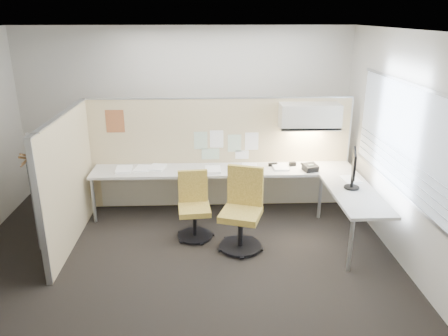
{
  "coord_description": "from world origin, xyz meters",
  "views": [
    {
      "loc": [
        0.34,
        -5.0,
        2.97
      ],
      "look_at": [
        0.58,
        0.8,
        0.91
      ],
      "focal_mm": 35.0,
      "sensor_mm": 36.0,
      "label": 1
    }
  ],
  "objects_px": {
    "desk": "(246,180)",
    "chair_left": "(194,208)",
    "chair_right": "(242,212)",
    "monitor": "(354,167)",
    "phone": "(310,168)"
  },
  "relations": [
    {
      "from": "chair_left",
      "to": "monitor",
      "type": "height_order",
      "value": "monitor"
    },
    {
      "from": "chair_right",
      "to": "monitor",
      "type": "relative_size",
      "value": 2.05
    },
    {
      "from": "chair_right",
      "to": "phone",
      "type": "height_order",
      "value": "chair_right"
    },
    {
      "from": "desk",
      "to": "chair_right",
      "type": "distance_m",
      "value": 0.93
    },
    {
      "from": "monitor",
      "to": "chair_left",
      "type": "bearing_deg",
      "value": 103.39
    },
    {
      "from": "chair_right",
      "to": "chair_left",
      "type": "bearing_deg",
      "value": 171.86
    },
    {
      "from": "chair_right",
      "to": "desk",
      "type": "bearing_deg",
      "value": 100.02
    },
    {
      "from": "desk",
      "to": "chair_left",
      "type": "xyz_separation_m",
      "value": [
        -0.78,
        -0.59,
        -0.17
      ]
    },
    {
      "from": "chair_left",
      "to": "chair_right",
      "type": "xyz_separation_m",
      "value": [
        0.64,
        -0.32,
        0.07
      ]
    },
    {
      "from": "chair_left",
      "to": "monitor",
      "type": "xyz_separation_m",
      "value": [
        2.15,
        -0.12,
        0.6
      ]
    },
    {
      "from": "desk",
      "to": "monitor",
      "type": "distance_m",
      "value": 1.6
    },
    {
      "from": "monitor",
      "to": "phone",
      "type": "relative_size",
      "value": 2.04
    },
    {
      "from": "desk",
      "to": "chair_right",
      "type": "xyz_separation_m",
      "value": [
        -0.13,
        -0.91,
        -0.1
      ]
    },
    {
      "from": "chair_left",
      "to": "desk",
      "type": "bearing_deg",
      "value": 32.09
    },
    {
      "from": "chair_left",
      "to": "chair_right",
      "type": "bearing_deg",
      "value": -31.71
    }
  ]
}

